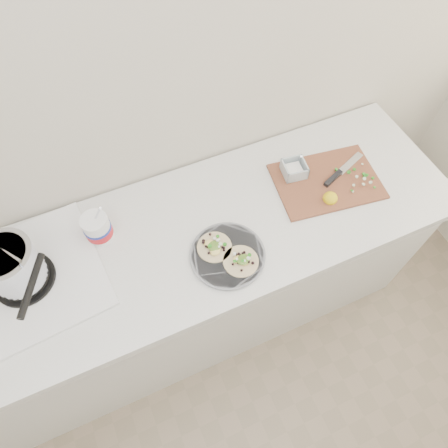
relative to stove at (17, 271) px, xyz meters
name	(u,v)px	position (x,y,z in m)	size (l,w,h in m)	color
counter	(170,290)	(0.47, -0.04, -0.53)	(2.44, 0.66, 0.90)	silver
stove	(17,271)	(0.00, 0.00, 0.00)	(0.56, 0.53, 0.25)	silver
taco_plate	(228,254)	(0.70, -0.20, -0.07)	(0.28, 0.28, 0.04)	slate
tub	(98,227)	(0.29, 0.07, -0.01)	(0.10, 0.10, 0.23)	white
cutboard	(325,178)	(1.21, -0.04, -0.07)	(0.46, 0.35, 0.07)	brown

